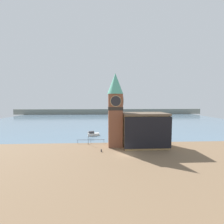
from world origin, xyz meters
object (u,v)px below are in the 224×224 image
(mooring_bollard_near, at_px, (101,150))
(lamp_post, at_px, (88,135))
(clock_tower, at_px, (115,108))
(boat_near, at_px, (93,134))
(pier_building, at_px, (144,130))

(mooring_bollard_near, bearing_deg, lamp_post, 121.36)
(clock_tower, distance_m, boat_near, 18.04)
(pier_building, bearing_deg, mooring_bollard_near, -161.56)
(clock_tower, relative_size, boat_near, 4.66)
(clock_tower, xyz_separation_m, pier_building, (8.09, -0.84, -6.09))
(pier_building, height_order, boat_near, pier_building)
(boat_near, distance_m, mooring_bollard_near, 18.12)
(mooring_bollard_near, distance_m, lamp_post, 7.97)
(boat_near, height_order, mooring_bollard_near, boat_near)
(boat_near, bearing_deg, mooring_bollard_near, -93.01)
(boat_near, height_order, lamp_post, lamp_post)
(clock_tower, distance_m, pier_building, 10.16)
(boat_near, bearing_deg, lamp_post, -106.62)
(clock_tower, height_order, lamp_post, clock_tower)
(pier_building, relative_size, boat_near, 2.79)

